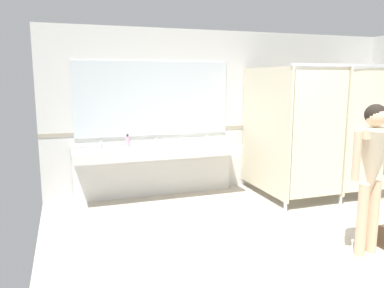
{
  "coord_description": "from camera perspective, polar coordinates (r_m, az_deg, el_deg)",
  "views": [
    {
      "loc": [
        -2.77,
        -2.93,
        1.88
      ],
      "look_at": [
        -1.35,
        1.26,
        1.11
      ],
      "focal_mm": 35.19,
      "sensor_mm": 36.0,
      "label": 1
    }
  ],
  "objects": [
    {
      "name": "ground_plane",
      "position": [
        4.47,
        23.07,
        -16.53
      ],
      "size": [
        6.32,
        6.49,
        0.1
      ],
      "primitive_type": "cube",
      "color": "#B2A899"
    },
    {
      "name": "wall_back",
      "position": [
        6.58,
        6.25,
        5.02
      ],
      "size": [
        6.32,
        0.12,
        2.66
      ],
      "primitive_type": "cube",
      "color": "silver",
      "rests_on": "ground_plane"
    },
    {
      "name": "soap_dispenser",
      "position": [
        5.89,
        -9.72,
        0.36
      ],
      "size": [
        0.07,
        0.07,
        0.2
      ],
      "color": "#D899B2",
      "rests_on": "vanity_counter"
    },
    {
      "name": "vanity_counter",
      "position": [
        5.96,
        -5.21,
        -2.43
      ],
      "size": [
        2.58,
        0.57,
        0.95
      ],
      "color": "silver",
      "rests_on": "ground_plane"
    },
    {
      "name": "mirror_panel",
      "position": [
        6.03,
        -5.82,
        6.84
      ],
      "size": [
        2.48,
        0.02,
        1.16
      ],
      "primitive_type": "cube",
      "color": "silver",
      "rests_on": "wall_back"
    },
    {
      "name": "wall_back_tile_band",
      "position": [
        6.55,
        6.44,
        2.53
      ],
      "size": [
        6.32,
        0.01,
        0.06
      ],
      "primitive_type": "cube",
      "color": "#9E937F",
      "rests_on": "wall_back"
    },
    {
      "name": "bathroom_stalls",
      "position": [
        6.35,
        19.49,
        2.16
      ],
      "size": [
        2.0,
        1.45,
        2.09
      ],
      "color": "beige",
      "rests_on": "ground_plane"
    },
    {
      "name": "person_standing",
      "position": [
        4.37,
        25.68,
        -2.39
      ],
      "size": [
        0.57,
        0.45,
        1.63
      ],
      "color": "#DBAD89",
      "rests_on": "ground_plane"
    }
  ]
}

